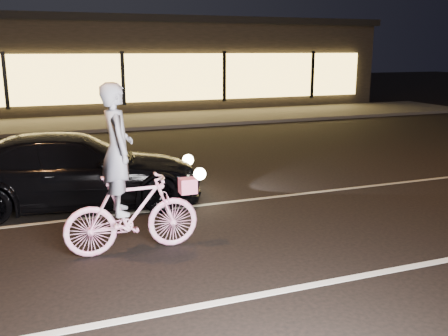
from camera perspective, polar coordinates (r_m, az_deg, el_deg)
name	(u,v)px	position (r m, az deg, el deg)	size (l,w,h in m)	color
ground	(292,237)	(7.72, 7.75, -7.84)	(90.00, 90.00, 0.00)	black
lane_stripe_near	(349,278)	(6.55, 14.11, -12.12)	(60.00, 0.12, 0.01)	silver
lane_stripe_far	(241,201)	(9.42, 1.98, -3.74)	(60.00, 0.10, 0.01)	gray
sidewalk	(133,121)	(19.80, -10.40, 5.30)	(30.00, 4.00, 0.12)	#383533
storefront	(108,63)	(25.52, -13.10, 11.66)	(25.40, 8.42, 4.20)	black
cyclist	(128,194)	(6.97, -10.89, -2.98)	(1.88, 0.65, 2.37)	#FF4AA7
sedan	(76,170)	(9.38, -16.59, -0.25)	(4.71, 2.35, 1.31)	black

